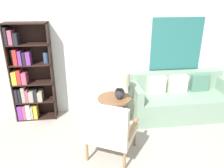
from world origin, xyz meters
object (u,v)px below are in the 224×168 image
Objects in this scene: bookshelf at (28,78)px; side_table at (114,100)px; armchair at (109,129)px; couch at (179,99)px; table_lamp at (120,81)px.

side_table is at bearing -18.02° from bookshelf.
couch is (1.53, 1.12, -0.17)m from armchair.
table_lamp is (1.63, -0.55, 0.07)m from bookshelf.
bookshelf reaches higher than side_table.
table_lamp is at bearing -18.76° from bookshelf.
table_lamp is (0.28, 0.82, 0.39)m from armchair.
couch is 1.36m from side_table.
table_lamp reaches higher than couch.
armchair is 0.89m from side_table.
bookshelf is at bearing 175.08° from couch.
armchair is at bearing -103.16° from side_table.
bookshelf is 0.95× the size of couch.
couch is 3.92× the size of table_lamp.
couch is at bearing 36.30° from armchair.
bookshelf reaches higher than couch.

